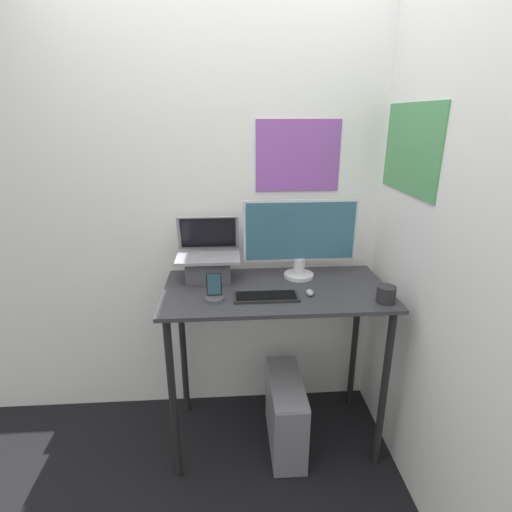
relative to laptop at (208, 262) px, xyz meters
name	(u,v)px	position (x,y,z in m)	size (l,w,h in m)	color
ground_plane	(280,475)	(0.35, -0.45, -1.04)	(12.00, 12.00, 0.00)	black
wall_back	(269,205)	(0.35, 0.22, 0.26)	(6.00, 0.06, 2.60)	white
wall_side_right	(439,236)	(1.01, -0.45, 0.26)	(0.06, 6.00, 2.60)	white
desk	(276,313)	(0.35, -0.15, -0.24)	(1.16, 0.59, 0.94)	#333338
laptop	(208,262)	(0.00, 0.00, 0.00)	(0.34, 0.25, 0.33)	#4C4C51
monitor	(300,238)	(0.49, -0.01, 0.13)	(0.61, 0.16, 0.43)	silver
keyboard	(266,297)	(0.29, -0.27, -0.09)	(0.32, 0.12, 0.02)	black
mouse	(310,293)	(0.51, -0.25, -0.08)	(0.04, 0.06, 0.03)	#99999E
cell_phone	(214,293)	(0.04, -0.27, -0.06)	(0.09, 0.09, 0.14)	#4C4C51
computer_tower	(285,413)	(0.41, -0.22, -0.83)	(0.18, 0.49, 0.42)	gray
mug	(386,294)	(0.85, -0.35, -0.06)	(0.09, 0.09, 0.08)	#262628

